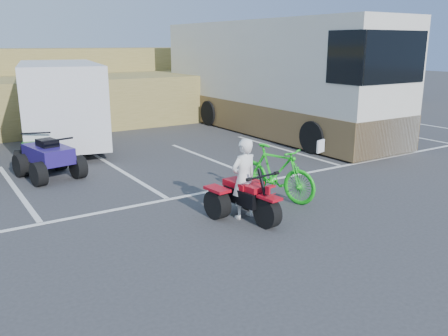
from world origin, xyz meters
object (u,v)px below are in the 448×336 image
rider (244,179)px  green_dirt_bike (275,172)px  red_trike_atv (248,219)px  quad_atv_blue (51,177)px  quad_atv_green (43,165)px  rv_motorhome (271,85)px  cargo_trailer (61,102)px

rider → green_dirt_bike: bearing=-160.9°
green_dirt_bike → red_trike_atv: bearing=-166.8°
quad_atv_blue → quad_atv_green: bearing=74.8°
rv_motorhome → quad_atv_blue: (-8.97, -2.35, -1.78)m
rv_motorhome → quad_atv_green: 9.06m
green_dirt_bike → rv_motorhome: (5.21, 6.83, 1.17)m
cargo_trailer → quad_atv_blue: (-1.36, -3.75, -1.48)m
cargo_trailer → rv_motorhome: 7.75m
red_trike_atv → cargo_trailer: (-1.17, 8.96, 1.48)m
quad_atv_green → green_dirt_bike: bearing=-38.5°
rv_motorhome → quad_atv_green: rv_motorhome is taller
cargo_trailer → quad_atv_green: size_ratio=3.86×
red_trike_atv → green_dirt_bike: 1.55m
rider → quad_atv_green: size_ratio=0.99×
rider → cargo_trailer: bearing=-88.1°
rider → rv_motorhome: 9.88m
red_trike_atv → quad_atv_blue: (-2.53, 5.20, 0.00)m
green_dirt_bike → quad_atv_blue: size_ratio=1.18×
red_trike_atv → quad_atv_blue: 5.79m
green_dirt_bike → cargo_trailer: (-2.41, 8.23, 0.87)m
red_trike_atv → rider: bearing=90.0°
green_dirt_bike → rider: bearing=-172.5°
rv_motorhome → green_dirt_bike: bearing=-127.3°
red_trike_atv → quad_atv_blue: size_ratio=0.91×
green_dirt_bike → rv_motorhome: rv_motorhome is taller
cargo_trailer → quad_atv_blue: 4.26m
rider → rv_motorhome: rv_motorhome is taller
rider → quad_atv_green: 7.00m
rider → quad_atv_green: bearing=-75.6°
quad_atv_green → rider: bearing=-49.8°
red_trike_atv → cargo_trailer: 9.15m
rider → cargo_trailer: 8.91m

